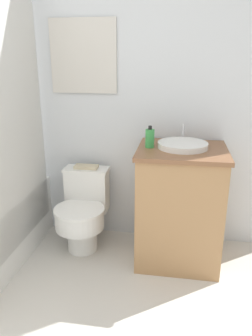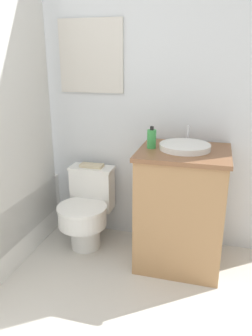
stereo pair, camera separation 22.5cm
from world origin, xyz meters
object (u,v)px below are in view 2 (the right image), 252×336
(toilet, at_px, (87,209))
(soap_bottle, at_px, (152,139))
(book_on_tank, at_px, (92,166))
(sink, at_px, (185,147))

(toilet, xyz_separation_m, soap_bottle, (0.53, -0.04, 0.63))
(soap_bottle, bearing_deg, book_on_tank, 161.68)
(toilet, height_order, sink, sink)
(toilet, xyz_separation_m, sink, (0.76, -0.01, 0.58))
(sink, bearing_deg, soap_bottle, -173.60)
(sink, xyz_separation_m, soap_bottle, (-0.23, -0.03, 0.05))
(sink, relative_size, soap_bottle, 2.51)
(sink, distance_m, soap_bottle, 0.24)
(toilet, xyz_separation_m, book_on_tank, (0.00, 0.14, 0.33))
(toilet, relative_size, soap_bottle, 4.08)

